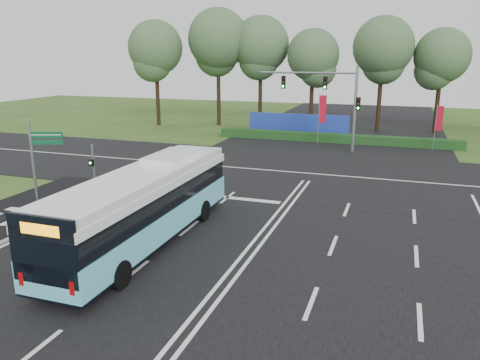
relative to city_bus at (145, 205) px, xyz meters
name	(u,v)px	position (x,y,z in m)	size (l,w,h in m)	color
ground	(258,237)	(4.25, 2.30, -1.73)	(120.00, 120.00, 0.00)	#2C501A
road_main	(258,236)	(4.25, 2.30, -1.71)	(20.00, 120.00, 0.04)	black
road_cross	(309,174)	(4.25, 14.30, -1.71)	(120.00, 14.00, 0.05)	black
kerb_strip	(25,232)	(-5.85, -0.70, -1.67)	(0.25, 18.00, 0.12)	gray
city_bus	(145,205)	(0.00, 0.00, 0.00)	(2.62, 12.00, 3.44)	#5EC6DB
pedestrian_signal	(93,170)	(-5.95, 4.73, -0.03)	(0.27, 0.40, 3.11)	gray
street_sign	(39,152)	(-8.22, 3.27, 1.09)	(1.68, 0.68, 4.54)	gray
banner_flag_mid	(322,112)	(3.20, 25.10, 1.21)	(0.65, 0.23, 4.51)	gray
banner_flag_right	(439,121)	(12.82, 25.62, 0.81)	(0.57, 0.12, 3.86)	gray
traffic_light_gantry	(333,95)	(4.46, 22.80, 2.93)	(8.41, 0.28, 7.00)	gray
hedge	(335,138)	(4.25, 26.80, -1.33)	(22.00, 1.20, 0.80)	#163C17
blue_hoarding	(298,125)	(0.25, 29.30, -0.63)	(10.00, 0.30, 2.20)	#1E39A3
eucalyptus_row	(318,49)	(1.17, 33.89, 6.69)	(46.67, 9.71, 12.90)	black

